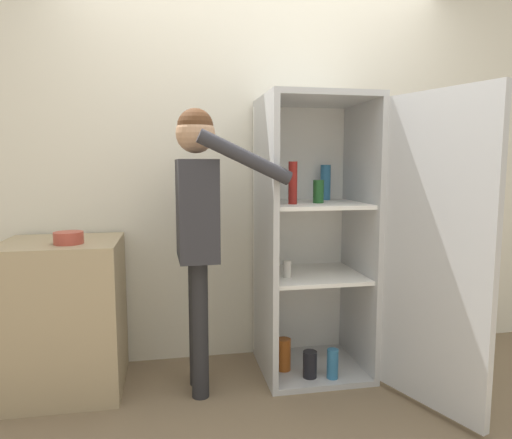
{
  "coord_description": "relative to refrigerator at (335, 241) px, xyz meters",
  "views": [
    {
      "loc": [
        -0.58,
        -2.09,
        1.32
      ],
      "look_at": [
        -0.06,
        0.62,
        0.99
      ],
      "focal_mm": 32.0,
      "sensor_mm": 36.0,
      "label": 1
    }
  ],
  "objects": [
    {
      "name": "person",
      "position": [
        -0.83,
        -0.06,
        0.2
      ],
      "size": [
        0.61,
        0.5,
        1.63
      ],
      "color": "#262628",
      "rests_on": "ground_plane"
    },
    {
      "name": "wall_back",
      "position": [
        -0.41,
        0.45,
        0.42
      ],
      "size": [
        7.0,
        0.06,
        2.55
      ],
      "color": "silver",
      "rests_on": "ground_plane"
    },
    {
      "name": "refrigerator",
      "position": [
        0.0,
        0.0,
        0.0
      ],
      "size": [
        0.93,
        1.23,
        1.73
      ],
      "color": "#B7BABC",
      "rests_on": "ground_plane"
    },
    {
      "name": "counter",
      "position": [
        -1.61,
        0.11,
        -0.41
      ],
      "size": [
        0.65,
        0.59,
        0.89
      ],
      "color": "tan",
      "rests_on": "ground_plane"
    },
    {
      "name": "ground_plane",
      "position": [
        -0.41,
        -0.53,
        -0.85
      ],
      "size": [
        12.0,
        12.0,
        0.0
      ],
      "primitive_type": "plane",
      "color": "#7A664C"
    },
    {
      "name": "bowl",
      "position": [
        -1.54,
        -0.0,
        0.06
      ],
      "size": [
        0.16,
        0.16,
        0.07
      ],
      "color": "#B24738",
      "rests_on": "counter"
    }
  ]
}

